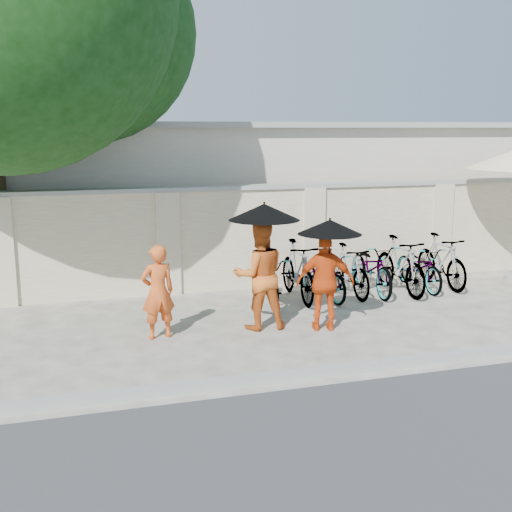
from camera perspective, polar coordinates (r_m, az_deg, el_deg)
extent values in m
plane|color=beige|center=(10.01, 0.86, -7.30)|extent=(80.00, 80.00, 0.00)
cube|color=gray|center=(8.48, 4.39, -10.41)|extent=(40.00, 0.16, 0.12)
cube|color=beige|center=(13.02, 0.81, 1.62)|extent=(20.00, 0.30, 2.00)
cube|color=beige|center=(16.84, 0.15, 5.89)|extent=(14.00, 6.00, 3.20)
sphere|color=#1D471B|center=(12.76, -14.81, 18.65)|extent=(4.00, 4.00, 4.00)
imported|color=#DD551D|center=(9.93, -8.72, -3.17)|extent=(0.59, 0.44, 1.46)
imported|color=#D5601F|center=(10.26, 0.32, -1.73)|extent=(0.89, 0.71, 1.76)
cylinder|color=black|center=(10.08, 0.73, 1.37)|extent=(0.02, 0.02, 0.91)
cone|color=black|center=(10.01, 0.74, 3.94)|extent=(1.12, 1.12, 0.26)
imported|color=#E14911|center=(10.25, 6.19, -2.34)|extent=(0.99, 0.61, 1.57)
cylinder|color=black|center=(10.08, 6.53, 0.35)|extent=(0.02, 0.02, 0.80)
cone|color=black|center=(10.01, 6.58, 2.59)|extent=(1.00, 1.00, 0.23)
imported|color=#B1B1B1|center=(11.98, 1.21, -2.00)|extent=(0.76, 1.71, 0.87)
imported|color=#B1B1B1|center=(12.05, 3.71, -1.33)|extent=(0.61, 1.88, 1.12)
imported|color=#B1B1B1|center=(12.27, 6.02, -1.68)|extent=(0.78, 1.76, 0.89)
imported|color=#B1B1B1|center=(12.48, 8.24, -1.28)|extent=(0.55, 1.67, 0.99)
imported|color=#B1B1B1|center=(12.76, 10.27, -1.04)|extent=(0.79, 1.96, 1.01)
imported|color=#B1B1B1|center=(12.86, 12.69, -0.80)|extent=(0.57, 1.86, 1.11)
imported|color=#B1B1B1|center=(13.28, 14.32, -0.97)|extent=(0.60, 1.71, 0.90)
imported|color=#B1B1B1|center=(13.58, 16.14, -0.41)|extent=(0.51, 1.79, 1.07)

